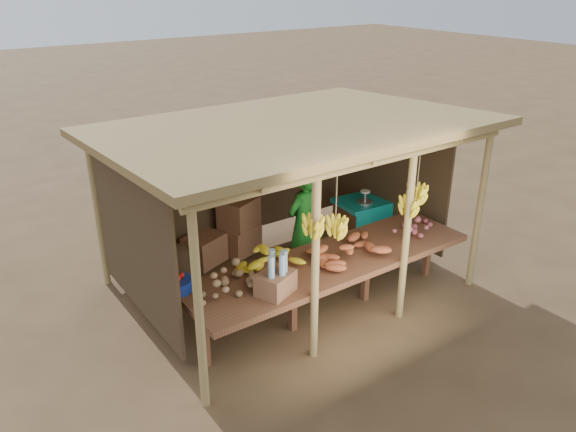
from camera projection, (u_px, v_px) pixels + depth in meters
ground at (288, 283)px, 8.02m from camera, size 60.00×60.00×0.00m
stall_structure at (289, 155)px, 7.24m from camera, size 4.70×3.50×2.43m
counter at (332, 264)px, 7.01m from camera, size 3.90×1.05×0.80m
potato_heap at (230, 277)px, 6.23m from camera, size 0.97×0.75×0.36m
sweet_potato_heap at (348, 243)px, 6.99m from camera, size 1.14×0.73×0.36m
onion_heap at (416, 221)px, 7.62m from camera, size 0.95×0.72×0.36m
banana_pile at (269, 255)px, 6.73m from camera, size 0.74×0.53×0.35m
tomato_basin at (175, 284)px, 6.29m from camera, size 0.38×0.38×0.20m
bottle_box at (275, 277)px, 6.19m from camera, size 0.50×0.45×0.51m
vendor at (304, 223)px, 7.95m from camera, size 0.66×0.50×1.62m
tarp_crate at (361, 220)px, 9.09m from camera, size 0.86×0.76×0.95m
carton_stack at (228, 234)px, 8.61m from camera, size 1.29×0.61×0.90m
burlap_sacks at (162, 267)px, 7.85m from camera, size 0.96×0.50×0.68m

